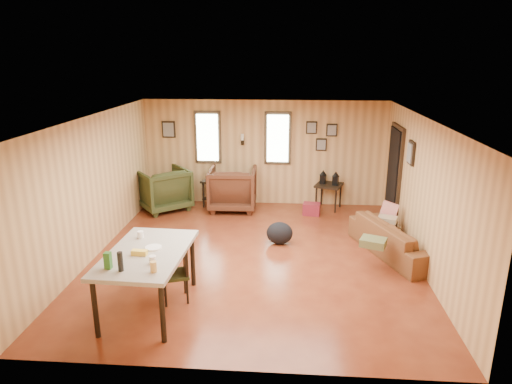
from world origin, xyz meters
TOP-DOWN VIEW (x-y plane):
  - room at (0.17, 0.27)m, footprint 5.54×6.04m
  - sofa at (2.47, 0.29)m, footprint 1.29×2.08m
  - recliner_brown at (-0.68, 2.50)m, footprint 1.05×0.99m
  - recliner_green at (-2.23, 2.37)m, footprint 1.38×1.37m
  - end_table at (-1.05, 2.67)m, footprint 0.76×0.73m
  - side_table at (1.47, 2.69)m, footprint 0.70×0.70m
  - cooler at (1.08, 2.25)m, footprint 0.39×0.31m
  - backpack at (0.42, 0.59)m, footprint 0.56×0.48m
  - sofa_pillows at (2.19, 0.26)m, footprint 0.94×1.69m
  - dining_table at (-1.30, -1.81)m, footprint 1.07×1.71m
  - dining_chair at (-0.94, -1.52)m, footprint 0.47×0.47m

SIDE VIEW (x-z plane):
  - cooler at x=1.08m, z-range 0.00..0.26m
  - backpack at x=0.42m, z-range 0.00..0.42m
  - sofa at x=2.47m, z-range 0.00..0.78m
  - end_table at x=-1.05m, z-range 0.05..0.81m
  - dining_chair at x=-0.94m, z-range 0.05..0.87m
  - sofa_pillows at x=2.19m, z-range 0.33..0.67m
  - recliner_green at x=-2.23m, z-range 0.00..1.04m
  - recliner_brown at x=-0.68m, z-range 0.00..1.06m
  - side_table at x=1.47m, z-range 0.16..1.04m
  - dining_table at x=-1.30m, z-range 0.23..1.33m
  - room at x=0.17m, z-range -0.02..2.43m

